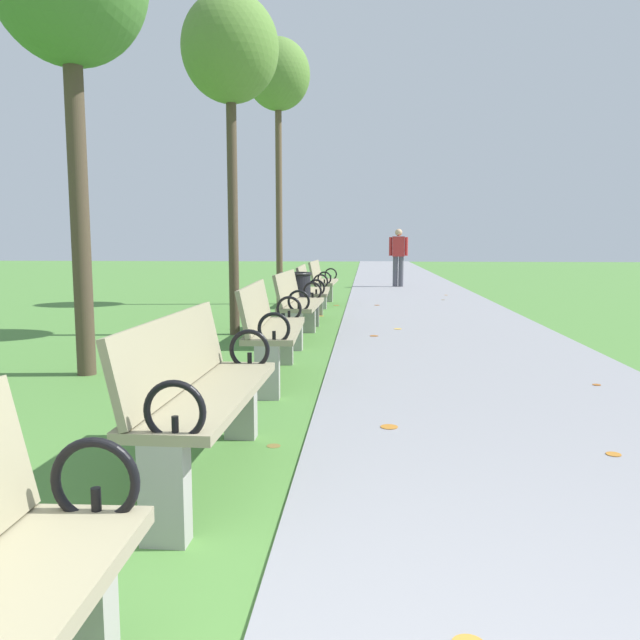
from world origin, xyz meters
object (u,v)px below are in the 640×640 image
object	(u,v)px
park_bench_3	(270,328)
park_bench_6	(322,281)
park_bench_2	(200,392)
tree_2	(230,52)
tree_3	(278,78)
trash_bin	(296,301)
park_bench_5	(312,291)
park_bench_4	(298,304)
pedestrian_walking	(398,254)

from	to	relation	value
park_bench_3	park_bench_6	size ratio (longest dim) A/B	1.00
park_bench_2	park_bench_3	bearing A→B (deg)	90.00
park_bench_2	park_bench_3	distance (m)	2.52
park_bench_3	tree_2	world-z (taller)	tree_2
tree_3	park_bench_6	bearing A→B (deg)	-11.73
trash_bin	tree_3	bearing A→B (deg)	101.37
park_bench_2	tree_3	size ratio (longest dim) A/B	0.30
tree_2	trash_bin	xyz separation A→B (m)	(0.79, 0.62, -3.36)
park_bench_3	trash_bin	bearing A→B (deg)	92.43
park_bench_3	tree_3	distance (m)	8.30
park_bench_2	tree_3	xyz separation A→B (m)	(-0.90, 9.72, 4.03)
park_bench_5	tree_2	xyz separation A→B (m)	(-0.94, -1.66, 3.29)
park_bench_4	trash_bin	xyz separation A→B (m)	(-0.15, 1.10, -0.06)
park_bench_4	tree_2	xyz separation A→B (m)	(-0.94, 0.48, 3.29)
park_bench_4	park_bench_2	bearing A→B (deg)	-90.00
park_bench_3	park_bench_5	world-z (taller)	same
park_bench_5	pedestrian_walking	size ratio (longest dim) A/B	1.00
trash_bin	pedestrian_walking	bearing A→B (deg)	77.52
pedestrian_walking	trash_bin	xyz separation A→B (m)	(-1.94, -8.76, -0.50)
tree_3	pedestrian_walking	size ratio (longest dim) A/B	3.27
park_bench_3	tree_3	size ratio (longest dim) A/B	0.31
park_bench_4	park_bench_5	bearing A→B (deg)	90.00
park_bench_4	tree_2	size ratio (longest dim) A/B	0.35
park_bench_2	park_bench_6	size ratio (longest dim) A/B	1.00
park_bench_3	pedestrian_walking	world-z (taller)	pedestrian_walking
trash_bin	park_bench_6	bearing A→B (deg)	87.62
tree_2	pedestrian_walking	distance (m)	10.18
park_bench_5	pedestrian_walking	xyz separation A→B (m)	(1.79, 7.72, 0.44)
park_bench_2	tree_2	size ratio (longest dim) A/B	0.35
park_bench_4	tree_3	distance (m)	6.36
park_bench_5	park_bench_6	distance (m)	2.51
pedestrian_walking	park_bench_6	bearing A→B (deg)	-108.96
park_bench_6	tree_2	xyz separation A→B (m)	(-0.94, -4.17, 3.29)
park_bench_6	tree_3	world-z (taller)	tree_3
park_bench_4	park_bench_3	bearing A→B (deg)	-90.00
park_bench_3	park_bench_4	bearing A→B (deg)	90.00
park_bench_4	park_bench_5	xyz separation A→B (m)	(0.00, 2.14, 0.00)
park_bench_2	park_bench_6	world-z (taller)	same
park_bench_4	pedestrian_walking	size ratio (longest dim) A/B	0.99
tree_2	park_bench_5	bearing A→B (deg)	60.53
park_bench_2	park_bench_5	world-z (taller)	same
park_bench_6	tree_3	distance (m)	4.14
tree_2	trash_bin	distance (m)	3.50
park_bench_3	trash_bin	world-z (taller)	park_bench_3
park_bench_2	pedestrian_walking	size ratio (longest dim) A/B	0.99
park_bench_4	park_bench_6	size ratio (longest dim) A/B	1.00
park_bench_5	trash_bin	xyz separation A→B (m)	(-0.15, -1.04, -0.06)
park_bench_3	park_bench_6	bearing A→B (deg)	90.00
pedestrian_walking	park_bench_5	bearing A→B (deg)	-103.06
park_bench_3	tree_2	xyz separation A→B (m)	(-0.94, 2.85, 3.29)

